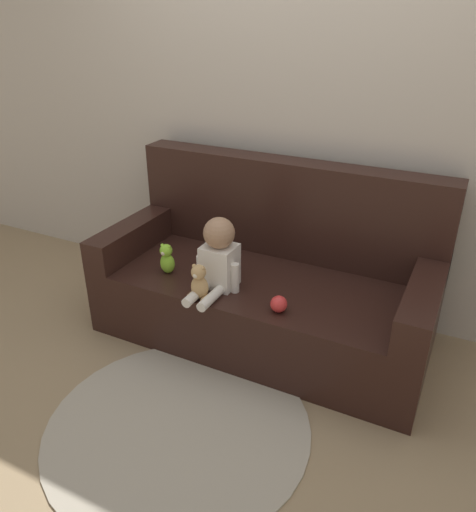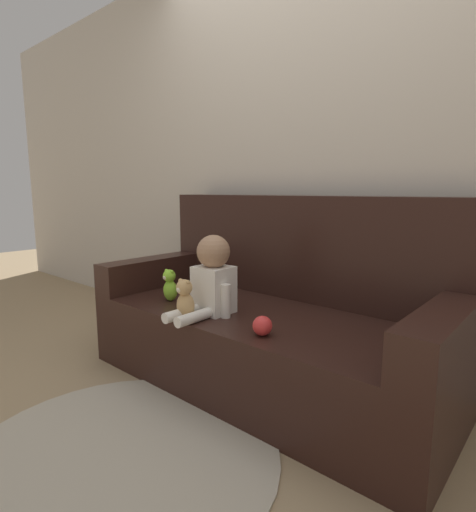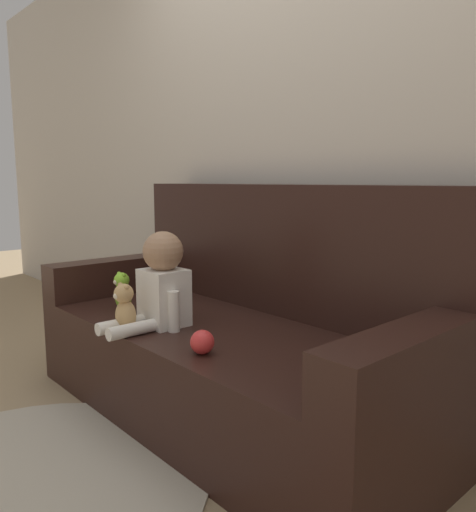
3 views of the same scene
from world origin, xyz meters
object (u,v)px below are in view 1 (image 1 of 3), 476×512
person_baby (218,257)px  teddy_bear_brown (199,283)px  plush_toy_side (167,259)px  toy_ball (279,304)px  couch (268,281)px

person_baby → teddy_bear_brown: 0.18m
person_baby → plush_toy_side: (-0.34, 0.01, -0.09)m
person_baby → toy_ball: 0.42m
person_baby → toy_ball: person_baby is taller
toy_ball → couch: bearing=119.9°
person_baby → plush_toy_side: size_ratio=2.20×
person_baby → teddy_bear_brown: person_baby is taller
couch → plush_toy_side: (-0.51, -0.29, 0.16)m
person_baby → plush_toy_side: 0.35m
couch → toy_ball: couch is taller
couch → plush_toy_side: bearing=-150.4°
plush_toy_side → toy_ball: bearing=-7.2°
teddy_bear_brown → toy_ball: teddy_bear_brown is taller
person_baby → toy_ball: size_ratio=4.63×
teddy_bear_brown → plush_toy_side: 0.35m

